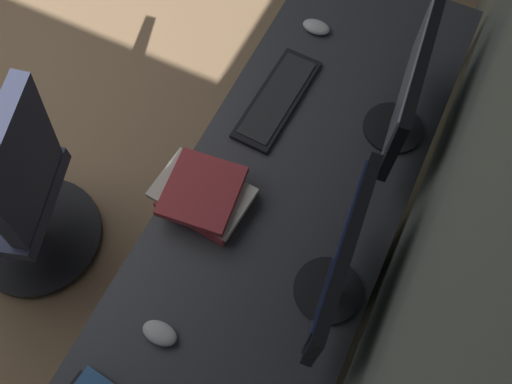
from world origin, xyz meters
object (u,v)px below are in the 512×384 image
at_px(drawer_pedestal, 284,250).
at_px(mouse_main, 160,333).
at_px(monitor_primary, 338,265).
at_px(mouse_spare, 316,27).
at_px(keyboard_main, 277,99).
at_px(office_chair, 16,199).
at_px(book_stack_far, 204,195).
at_px(monitor_secondary, 410,86).

distance_m(drawer_pedestal, mouse_main, 0.67).
distance_m(monitor_primary, mouse_spare, 1.01).
bearing_deg(keyboard_main, mouse_spare, -179.32).
distance_m(monitor_primary, office_chair, 1.28).
relative_size(drawer_pedestal, mouse_main, 6.68).
xyz_separation_m(mouse_spare, book_stack_far, (0.79, -0.04, 0.03)).
relative_size(drawer_pedestal, office_chair, 0.72).
bearing_deg(keyboard_main, monitor_secondary, 99.41).
height_order(monitor_secondary, mouse_main, monitor_secondary).
bearing_deg(monitor_primary, drawer_pedestal, -133.20).
xyz_separation_m(monitor_secondary, office_chair, (0.71, -1.16, -0.51)).
relative_size(monitor_secondary, book_stack_far, 1.75).
bearing_deg(office_chair, monitor_primary, 94.99).
bearing_deg(mouse_main, keyboard_main, -177.35).
bearing_deg(monitor_primary, monitor_secondary, -178.46).
xyz_separation_m(keyboard_main, office_chair, (0.65, -0.76, -0.28)).
bearing_deg(keyboard_main, book_stack_far, -5.68).
bearing_deg(drawer_pedestal, mouse_main, -18.42).
relative_size(book_stack_far, office_chair, 0.32).
bearing_deg(monitor_secondary, office_chair, -58.41).
height_order(keyboard_main, mouse_spare, mouse_spare).
distance_m(monitor_secondary, mouse_spare, 0.54).
distance_m(keyboard_main, book_stack_far, 0.45).
relative_size(monitor_primary, mouse_main, 4.59).
bearing_deg(monitor_primary, mouse_main, -49.17).
distance_m(mouse_spare, book_stack_far, 0.79).
bearing_deg(monitor_primary, book_stack_far, -102.31).
distance_m(keyboard_main, office_chair, 1.04).
bearing_deg(book_stack_far, monitor_secondary, 139.23).
xyz_separation_m(drawer_pedestal, keyboard_main, (-0.35, -0.21, 0.39)).
xyz_separation_m(mouse_main, mouse_spare, (-1.21, -0.04, 0.00)).
bearing_deg(drawer_pedestal, office_chair, -73.29).
xyz_separation_m(mouse_main, book_stack_far, (-0.42, -0.08, 0.03)).
height_order(keyboard_main, mouse_main, mouse_main).
height_order(monitor_primary, office_chair, monitor_primary).
distance_m(drawer_pedestal, monitor_secondary, 0.77).
bearing_deg(keyboard_main, office_chair, -49.69).
bearing_deg(mouse_main, mouse_spare, -177.91).
bearing_deg(office_chair, monitor_secondary, 121.59).
xyz_separation_m(mouse_spare, office_chair, (0.99, -0.76, -0.29)).
xyz_separation_m(drawer_pedestal, monitor_primary, (0.19, 0.20, 0.62)).
distance_m(keyboard_main, mouse_main, 0.87).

